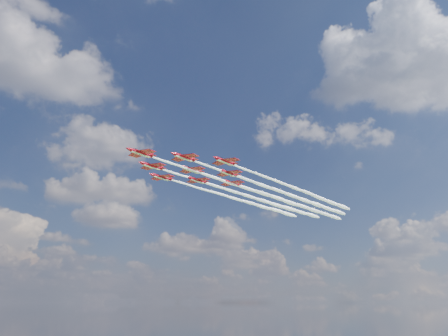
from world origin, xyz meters
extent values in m
cylinder|color=#AE091A|center=(-22.87, -11.28, 82.75)|extent=(7.46, 4.40, 1.07)
cone|color=#AE091A|center=(-27.24, -13.43, 82.75)|extent=(2.22, 1.82, 1.07)
cone|color=#AE091A|center=(-18.77, -9.26, 82.75)|extent=(1.74, 1.52, 0.97)
ellipsoid|color=black|center=(-24.62, -12.14, 83.19)|extent=(2.21, 1.69, 0.70)
cube|color=#AE091A|center=(-22.43, -11.06, 82.70)|extent=(6.75, 9.41, 0.14)
cube|color=#AE091A|center=(-19.38, -9.56, 82.75)|extent=(2.77, 3.75, 0.12)
cube|color=#AE091A|center=(-19.20, -9.47, 83.63)|extent=(1.46, 0.81, 1.75)
cube|color=white|center=(-22.87, -11.28, 82.27)|extent=(6.93, 4.01, 0.12)
cylinder|color=#AE091A|center=(-9.95, -12.90, 82.75)|extent=(7.46, 4.40, 1.07)
cone|color=#AE091A|center=(-14.31, -15.05, 82.75)|extent=(2.22, 1.82, 1.07)
cone|color=#AE091A|center=(-5.85, -10.88, 82.75)|extent=(1.74, 1.52, 0.97)
ellipsoid|color=black|center=(-11.69, -13.76, 83.19)|extent=(2.21, 1.69, 0.70)
cube|color=#AE091A|center=(-9.51, -12.68, 82.70)|extent=(6.75, 9.41, 0.14)
cube|color=#AE091A|center=(-6.46, -11.18, 82.75)|extent=(2.77, 3.75, 0.12)
cube|color=#AE091A|center=(-6.28, -11.09, 83.63)|extent=(1.46, 0.81, 1.75)
cube|color=white|center=(-9.95, -12.90, 82.27)|extent=(6.93, 4.01, 0.12)
cylinder|color=#AE091A|center=(-16.29, -0.04, 82.75)|extent=(7.46, 4.40, 1.07)
cone|color=#AE091A|center=(-20.65, -2.19, 82.75)|extent=(2.22, 1.82, 1.07)
cone|color=#AE091A|center=(-12.18, 1.98, 82.75)|extent=(1.74, 1.52, 0.97)
ellipsoid|color=black|center=(-18.03, -0.90, 83.19)|extent=(2.21, 1.69, 0.70)
cube|color=#AE091A|center=(-15.85, 0.17, 82.70)|extent=(6.75, 9.41, 0.14)
cube|color=#AE091A|center=(-12.79, 1.68, 82.75)|extent=(2.77, 3.75, 0.12)
cube|color=#AE091A|center=(-12.62, 1.77, 83.63)|extent=(1.46, 0.81, 1.75)
cube|color=white|center=(-16.29, -0.04, 82.27)|extent=(6.93, 4.01, 0.12)
cylinder|color=#AE091A|center=(2.97, -14.52, 82.75)|extent=(7.46, 4.40, 1.07)
cone|color=#AE091A|center=(-1.39, -16.67, 82.75)|extent=(2.22, 1.82, 1.07)
cone|color=#AE091A|center=(7.08, -12.50, 82.75)|extent=(1.74, 1.52, 0.97)
ellipsoid|color=black|center=(1.23, -15.38, 83.19)|extent=(2.21, 1.69, 0.70)
cube|color=#AE091A|center=(3.41, -14.31, 82.70)|extent=(6.75, 9.41, 0.14)
cube|color=#AE091A|center=(6.47, -12.80, 82.75)|extent=(2.77, 3.75, 0.12)
cube|color=#AE091A|center=(6.64, -12.71, 83.63)|extent=(1.46, 0.81, 1.75)
cube|color=white|center=(2.97, -14.52, 82.27)|extent=(6.93, 4.01, 0.12)
cylinder|color=#AE091A|center=(-3.36, -1.66, 82.75)|extent=(7.46, 4.40, 1.07)
cone|color=#AE091A|center=(-7.73, -3.81, 82.75)|extent=(2.22, 1.82, 1.07)
cone|color=#AE091A|center=(0.74, 0.36, 82.75)|extent=(1.74, 1.52, 0.97)
ellipsoid|color=black|center=(-5.11, -2.52, 83.19)|extent=(2.21, 1.69, 0.70)
cube|color=#AE091A|center=(-2.93, -1.45, 82.70)|extent=(6.75, 9.41, 0.14)
cube|color=#AE091A|center=(0.13, 0.06, 82.75)|extent=(2.77, 3.75, 0.12)
cube|color=#AE091A|center=(0.30, 0.15, 83.63)|extent=(1.46, 0.81, 1.75)
cube|color=white|center=(-3.36, -1.66, 82.27)|extent=(6.93, 4.01, 0.12)
cylinder|color=#AE091A|center=(-9.70, 11.20, 82.75)|extent=(7.46, 4.40, 1.07)
cone|color=#AE091A|center=(-14.07, 9.04, 82.75)|extent=(2.22, 1.82, 1.07)
cone|color=#AE091A|center=(-5.60, 13.22, 82.75)|extent=(1.74, 1.52, 0.97)
ellipsoid|color=black|center=(-11.45, 10.34, 83.19)|extent=(2.21, 1.69, 0.70)
cube|color=#AE091A|center=(-9.26, 11.41, 82.70)|extent=(6.75, 9.41, 0.14)
cube|color=#AE091A|center=(-6.21, 12.92, 82.75)|extent=(2.77, 3.75, 0.12)
cube|color=#AE091A|center=(-6.03, 13.00, 83.63)|extent=(1.46, 0.81, 1.75)
cube|color=white|center=(-9.70, 11.20, 82.27)|extent=(6.93, 4.01, 0.12)
cylinder|color=#AE091A|center=(9.56, -3.28, 82.75)|extent=(7.46, 4.40, 1.07)
cone|color=#AE091A|center=(5.19, -5.43, 82.75)|extent=(2.22, 1.82, 1.07)
cone|color=#AE091A|center=(13.66, -1.26, 82.75)|extent=(1.74, 1.52, 0.97)
ellipsoid|color=black|center=(7.81, -4.14, 83.19)|extent=(2.21, 1.69, 0.70)
cube|color=#AE091A|center=(10.00, -3.07, 82.70)|extent=(6.75, 9.41, 0.14)
cube|color=#AE091A|center=(13.05, -1.56, 82.75)|extent=(2.77, 3.75, 0.12)
cube|color=#AE091A|center=(13.23, -1.48, 83.63)|extent=(1.46, 0.81, 1.75)
cube|color=white|center=(9.56, -3.28, 82.27)|extent=(6.93, 4.01, 0.12)
cylinder|color=#AE091A|center=(3.22, 9.57, 82.75)|extent=(7.46, 4.40, 1.07)
cone|color=#AE091A|center=(-1.14, 7.42, 82.75)|extent=(2.22, 1.82, 1.07)
cone|color=#AE091A|center=(7.33, 11.60, 82.75)|extent=(1.74, 1.52, 0.97)
ellipsoid|color=black|center=(1.48, 8.71, 83.19)|extent=(2.21, 1.69, 0.70)
cube|color=#AE091A|center=(3.66, 9.79, 82.70)|extent=(6.75, 9.41, 0.14)
cube|color=#AE091A|center=(6.71, 11.30, 82.75)|extent=(2.77, 3.75, 0.12)
cube|color=#AE091A|center=(6.89, 11.38, 83.63)|extent=(1.46, 0.81, 1.75)
cube|color=white|center=(3.22, 9.57, 82.27)|extent=(6.93, 4.01, 0.12)
cylinder|color=#AE091A|center=(16.15, 7.95, 82.75)|extent=(7.46, 4.40, 1.07)
cone|color=#AE091A|center=(11.78, 5.80, 82.75)|extent=(2.22, 1.82, 1.07)
cone|color=#AE091A|center=(20.25, 9.98, 82.75)|extent=(1.74, 1.52, 0.97)
ellipsoid|color=black|center=(14.40, 7.09, 83.19)|extent=(2.21, 1.69, 0.70)
cube|color=#AE091A|center=(16.58, 8.17, 82.70)|extent=(6.75, 9.41, 0.14)
cube|color=#AE091A|center=(19.64, 9.68, 82.75)|extent=(2.77, 3.75, 0.12)
cube|color=#AE091A|center=(19.81, 9.76, 83.63)|extent=(1.46, 0.81, 1.75)
cube|color=white|center=(16.15, 7.95, 82.27)|extent=(6.93, 4.01, 0.12)
camera|label=1|loc=(-51.37, -131.86, 40.47)|focal=35.00mm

